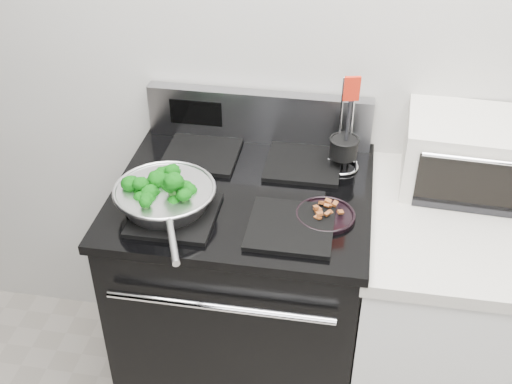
% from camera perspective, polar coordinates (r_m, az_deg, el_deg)
% --- Properties ---
extents(back_wall, '(4.00, 0.02, 2.70)m').
position_cam_1_polar(back_wall, '(2.06, 8.95, 14.02)').
color(back_wall, beige).
rests_on(back_wall, ground).
extents(gas_range, '(0.79, 0.69, 1.13)m').
position_cam_1_polar(gas_range, '(2.28, -1.03, -9.28)').
color(gas_range, black).
rests_on(gas_range, floor).
extents(counter, '(0.62, 0.68, 0.92)m').
position_cam_1_polar(counter, '(2.30, 16.34, -11.44)').
color(counter, white).
rests_on(counter, floor).
extents(skillet, '(0.30, 0.46, 0.06)m').
position_cam_1_polar(skillet, '(1.88, -8.07, -0.39)').
color(skillet, silver).
rests_on(skillet, gas_range).
extents(broccoli_pile, '(0.23, 0.23, 0.08)m').
position_cam_1_polar(broccoli_pile, '(1.87, -8.13, 0.10)').
color(broccoli_pile, black).
rests_on(broccoli_pile, skillet).
extents(bacon_plate, '(0.17, 0.17, 0.04)m').
position_cam_1_polar(bacon_plate, '(1.86, 6.20, -1.81)').
color(bacon_plate, black).
rests_on(bacon_plate, gas_range).
extents(utensil_holder, '(0.11, 0.11, 0.33)m').
position_cam_1_polar(utensil_holder, '(2.06, 7.77, 3.54)').
color(utensil_holder, silver).
rests_on(utensil_holder, gas_range).
extents(toaster_oven, '(0.41, 0.33, 0.23)m').
position_cam_1_polar(toaster_oven, '(2.09, 18.49, 3.21)').
color(toaster_oven, white).
rests_on(toaster_oven, counter).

